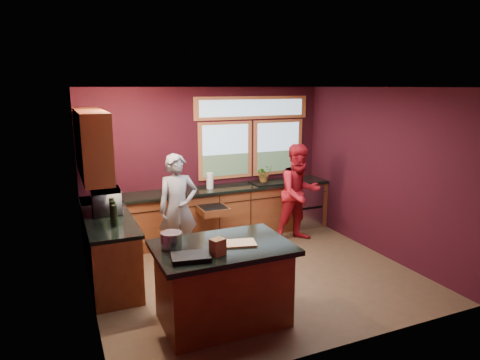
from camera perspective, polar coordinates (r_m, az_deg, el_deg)
floor at (r=6.47m, az=1.82°, el=-12.38°), size 4.50×4.50×0.00m
room_shell at (r=6.02m, az=-4.54°, el=3.63°), size 4.52×4.02×2.71m
back_counter at (r=7.85m, az=-2.14°, el=-4.26°), size 4.50×0.64×0.93m
left_counter at (r=6.58m, az=-17.19°, el=-8.14°), size 0.64×2.30×0.93m
island at (r=5.11m, az=-2.31°, el=-13.55°), size 1.55×1.05×0.95m
person_grey at (r=6.72m, az=-8.26°, el=-3.77°), size 0.63×0.42×1.71m
person_red at (r=7.60m, az=7.91°, el=-1.75°), size 0.88×0.70×1.74m
microwave at (r=6.46m, az=-17.36°, el=-2.69°), size 0.41×0.60×0.33m
potted_plant at (r=8.07m, az=3.24°, el=0.82°), size 0.30×0.26×0.33m
paper_towel at (r=7.61m, az=-4.04°, el=-0.10°), size 0.12×0.12×0.28m
cutting_board at (r=4.95m, az=0.04°, el=-8.42°), size 0.40×0.33×0.02m
stock_pot at (r=4.87m, az=-9.12°, el=-7.92°), size 0.24×0.24×0.18m
paper_bag at (r=4.62m, az=-2.99°, el=-8.90°), size 0.18×0.16×0.18m
black_tray at (r=4.56m, az=-6.57°, el=-10.16°), size 0.44×0.35×0.05m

